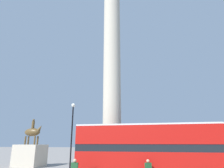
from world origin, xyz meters
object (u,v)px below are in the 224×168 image
(monument_column, at_px, (112,83))
(bus_a, at_px, (146,149))
(street_lamp, at_px, (72,134))
(equestrian_statue, at_px, (30,153))

(monument_column, relative_size, bus_a, 2.37)
(street_lamp, bearing_deg, monument_column, 32.20)
(equestrian_statue, xyz_separation_m, street_lamp, (6.91, -4.40, 2.08))
(equestrian_statue, bearing_deg, street_lamp, -22.53)
(equestrian_statue, bearing_deg, bus_a, -17.57)
(monument_column, height_order, equestrian_statue, monument_column)
(equestrian_statue, bearing_deg, monument_column, -0.72)
(bus_a, distance_m, equestrian_statue, 16.16)
(equestrian_statue, relative_size, street_lamp, 0.85)
(monument_column, xyz_separation_m, equestrian_statue, (-10.69, 2.02, -8.08))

